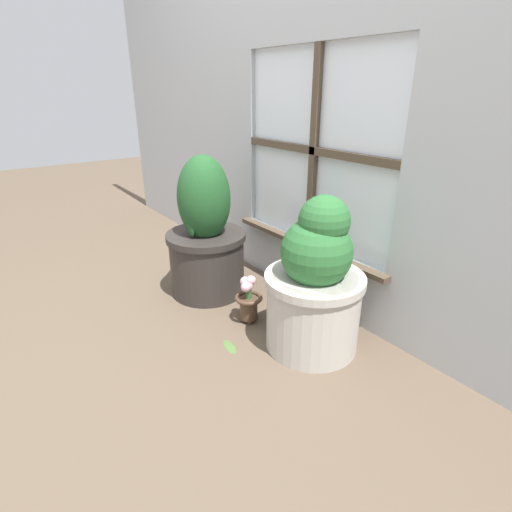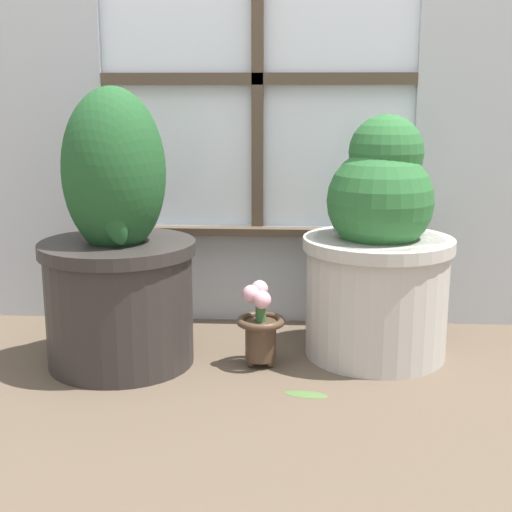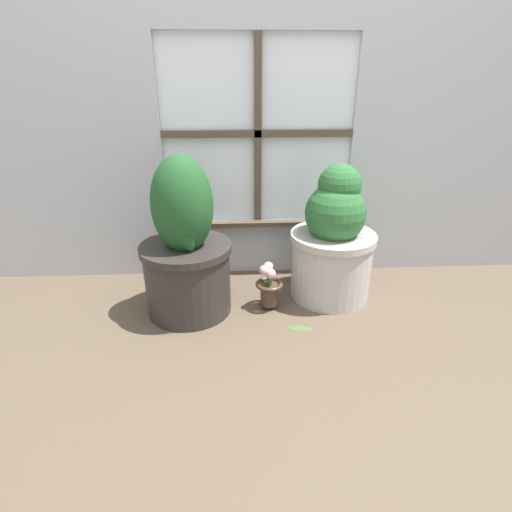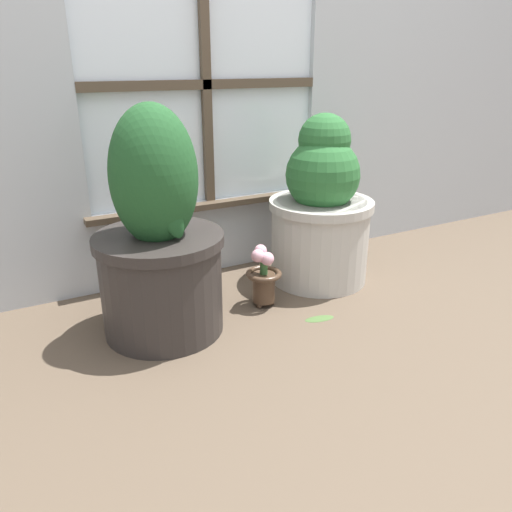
{
  "view_description": "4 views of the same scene",
  "coord_description": "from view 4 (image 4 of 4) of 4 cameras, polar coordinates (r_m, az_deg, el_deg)",
  "views": [
    {
      "loc": [
        1.38,
        -0.69,
        1.05
      ],
      "look_at": [
        -0.01,
        0.34,
        0.31
      ],
      "focal_mm": 28.0,
      "sensor_mm": 36.0,
      "label": 1
    },
    {
      "loc": [
        0.13,
        -1.56,
        0.73
      ],
      "look_at": [
        0.02,
        0.28,
        0.3
      ],
      "focal_mm": 50.0,
      "sensor_mm": 36.0,
      "label": 2
    },
    {
      "loc": [
        -0.12,
        -1.4,
        1.04
      ],
      "look_at": [
        -0.03,
        0.34,
        0.24
      ],
      "focal_mm": 28.0,
      "sensor_mm": 36.0,
      "label": 3
    },
    {
      "loc": [
        -0.78,
        -1.19,
        0.86
      ],
      "look_at": [
        0.01,
        0.29,
        0.19
      ],
      "focal_mm": 35.0,
      "sensor_mm": 36.0,
      "label": 4
    }
  ],
  "objects": [
    {
      "name": "ground_plane",
      "position": [
        1.66,
        4.44,
        -9.53
      ],
      "size": [
        10.0,
        10.0,
        0.0
      ],
      "primitive_type": "plane",
      "color": "brown"
    },
    {
      "name": "potted_plant_left",
      "position": [
        1.62,
        -11.03,
        1.28
      ],
      "size": [
        0.42,
        0.42,
        0.75
      ],
      "color": "#2D2826",
      "rests_on": "ground_plane"
    },
    {
      "name": "potted_plant_right",
      "position": [
        2.02,
        7.43,
        5.05
      ],
      "size": [
        0.42,
        0.42,
        0.67
      ],
      "color": "#B7B2A8",
      "rests_on": "ground_plane"
    },
    {
      "name": "flower_vase",
      "position": [
        1.83,
        0.85,
        -2.33
      ],
      "size": [
        0.13,
        0.13,
        0.23
      ],
      "color": "#473323",
      "rests_on": "ground_plane"
    },
    {
      "name": "fallen_leaf",
      "position": [
        1.8,
        7.27,
        -7.03
      ],
      "size": [
        0.12,
        0.06,
        0.01
      ],
      "color": "#476633",
      "rests_on": "ground_plane"
    }
  ]
}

